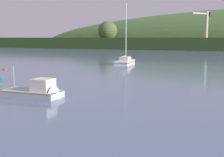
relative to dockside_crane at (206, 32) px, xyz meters
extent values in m
sphere|color=#4C5B33|center=(-53.32, 8.52, 1.13)|extent=(10.63, 10.63, 10.63)
cube|color=#4C4C51|center=(0.14, 0.21, -7.35)|extent=(4.76, 4.76, 2.00)
cylinder|color=#BCB293|center=(0.14, 0.21, 1.47)|extent=(1.56, 1.56, 15.64)
cylinder|color=#BCB293|center=(-2.14, -3.30, 8.04)|extent=(6.42, 9.25, 0.86)
cube|color=#333338|center=(1.16, 1.79, 8.04)|extent=(2.75, 2.60, 1.88)
cube|color=white|center=(-6.42, -81.94, -8.24)|extent=(3.97, 7.92, 1.52)
cone|color=white|center=(-6.95, -78.18, -8.24)|extent=(3.06, 2.27, 2.82)
cube|color=maroon|center=(-6.42, -81.94, -7.87)|extent=(4.00, 7.92, 0.17)
cube|color=#BCB299|center=(-6.45, -81.75, -7.07)|extent=(2.46, 3.66, 0.81)
cylinder|color=silver|center=(-6.56, -81.00, -1.23)|extent=(0.21, 0.21, 12.50)
cylinder|color=silver|center=(-6.28, -82.97, -6.52)|extent=(0.72, 3.96, 0.16)
cube|color=#ADB2BC|center=(-1.10, -119.95, -8.23)|extent=(6.17, 3.01, 1.15)
cone|color=#ADB2BC|center=(1.90, -119.75, -8.23)|extent=(1.09, 2.41, 2.35)
cube|color=gold|center=(-1.10, -119.95, -7.70)|extent=(6.18, 3.06, 0.08)
cube|color=silver|center=(0.23, -119.86, -7.05)|extent=(1.99, 2.00, 1.21)
cube|color=#192833|center=(1.10, -119.80, -6.87)|extent=(0.16, 1.67, 0.68)
cylinder|color=#B2B2B7|center=(-3.24, -120.09, -6.49)|extent=(0.06, 0.06, 2.34)
sphere|color=red|center=(-22.33, -101.68, -8.35)|extent=(0.61, 0.61, 0.61)
cylinder|color=black|center=(-22.33, -101.68, -8.00)|extent=(0.04, 0.04, 0.08)
camera|label=1|loc=(18.60, -143.82, -2.40)|focal=48.46mm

